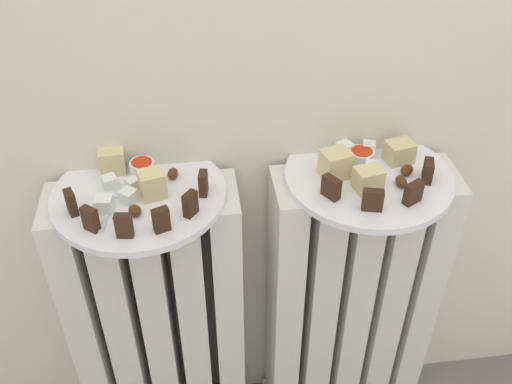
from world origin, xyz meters
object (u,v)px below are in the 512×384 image
plate_right (368,177)px  jam_bowl_right (361,155)px  plate_left (139,195)px  jam_bowl_left (142,168)px  fork (110,206)px  radiator_right (348,311)px  radiator_left (161,330)px

plate_right → jam_bowl_right: 0.04m
plate_left → jam_bowl_left: size_ratio=6.75×
jam_bowl_left → jam_bowl_right: size_ratio=0.93×
fork → radiator_right: bearing=4.5°
plate_left → jam_bowl_left: jam_bowl_left is taller
plate_right → jam_bowl_left: jam_bowl_left is taller
radiator_left → plate_left: 0.34m
plate_right → jam_bowl_left: (-0.37, 0.05, 0.02)m
radiator_right → plate_left: size_ratio=2.35×
radiator_right → plate_right: plate_right is taller
radiator_left → fork: size_ratio=6.36×
plate_left → jam_bowl_left: (0.01, 0.05, 0.02)m
radiator_left → radiator_right: same height
jam_bowl_left → jam_bowl_right: bearing=-1.2°
plate_left → jam_bowl_right: size_ratio=6.29×
jam_bowl_right → plate_right: bearing=-85.1°
plate_left → plate_right: 0.38m
jam_bowl_right → radiator_left: bearing=-174.2°
jam_bowl_left → radiator_left: bearing=-98.1°
jam_bowl_right → fork: (-0.42, -0.07, -0.01)m
radiator_right → plate_left: (-0.38, -0.00, 0.34)m
jam_bowl_right → jam_bowl_left: bearing=178.8°
radiator_left → fork: fork is taller
radiator_left → plate_left: size_ratio=2.35×
plate_left → jam_bowl_right: bearing=5.8°
radiator_left → jam_bowl_left: jam_bowl_left is taller
plate_right → radiator_left: bearing=180.0°
plate_left → jam_bowl_right: jam_bowl_right is taller
radiator_left → radiator_right: 0.38m
radiator_left → jam_bowl_right: jam_bowl_right is taller
radiator_right → plate_right: 0.34m
radiator_left → radiator_right: bearing=0.0°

